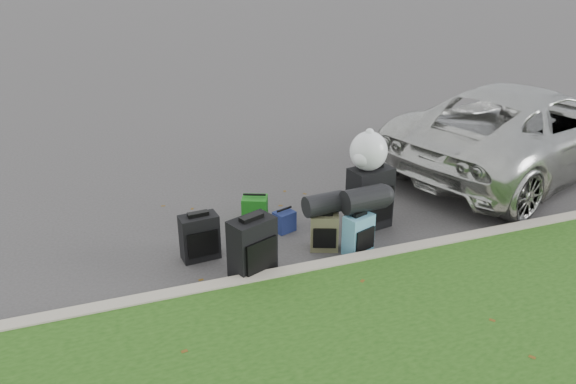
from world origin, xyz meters
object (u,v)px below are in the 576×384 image
object	(u,v)px
suitcase_large_black_left	(252,248)
tote_navy	(284,221)
suitcase_teal	(358,234)
suitcase_small_black	(200,237)
suitcase_large_black_right	(370,198)
suv	(525,129)
tote_green	(255,210)
suitcase_olive	(324,232)

from	to	relation	value
suitcase_large_black_left	tote_navy	xyz separation A→B (m)	(0.72, 0.94, -0.23)
suitcase_teal	suitcase_small_black	bearing A→B (deg)	143.82
tote_navy	suitcase_large_black_right	bearing A→B (deg)	-32.83
suitcase_teal	tote_navy	distance (m)	1.10
suv	suitcase_small_black	world-z (taller)	suv
suv	suitcase_large_black_right	distance (m)	3.56
suitcase_large_black_right	tote_green	xyz separation A→B (m)	(-1.42, 0.63, -0.23)
suitcase_small_black	suitcase_teal	bearing A→B (deg)	-21.27
suitcase_large_black_left	tote_green	distance (m)	1.38
tote_navy	suitcase_teal	bearing A→B (deg)	-72.50
suitcase_large_black_left	suitcase_teal	size ratio (longest dim) A/B	1.42
suitcase_large_black_left	suitcase_large_black_right	size ratio (longest dim) A/B	0.86
suitcase_large_black_right	tote_green	world-z (taller)	suitcase_large_black_right
suitcase_small_black	suitcase_olive	size ratio (longest dim) A/B	1.19
suv	suitcase_large_black_right	bearing A→B (deg)	88.02
tote_green	tote_navy	size ratio (longest dim) A/B	1.38
suitcase_small_black	tote_green	size ratio (longest dim) A/B	1.48
suv	tote_green	distance (m)	4.86
tote_navy	suitcase_large_black_left	bearing A→B (deg)	-146.99
suitcase_small_black	suitcase_olive	distance (m)	1.54
suv	tote_navy	distance (m)	4.61
suitcase_large_black_left	tote_green	xyz separation A→B (m)	(0.42, 1.30, -0.17)
suitcase_olive	suitcase_teal	distance (m)	0.42
tote_navy	tote_green	bearing A→B (deg)	110.15
suv	suitcase_small_black	distance (m)	5.83
suitcase_large_black_right	suitcase_small_black	bearing A→B (deg)	171.31
suitcase_olive	tote_navy	distance (m)	0.71
suitcase_olive	suitcase_small_black	bearing A→B (deg)	-170.22
suitcase_teal	tote_navy	world-z (taller)	suitcase_teal
suv	suitcase_large_black_right	xyz separation A→B (m)	(-3.40, -1.02, -0.30)
suv	tote_green	xyz separation A→B (m)	(-4.81, -0.39, -0.53)
suitcase_teal	tote_green	xyz separation A→B (m)	(-0.95, 1.23, -0.07)
suitcase_olive	suv	bearing A→B (deg)	40.05
suitcase_large_black_right	suv	bearing A→B (deg)	6.69
tote_green	suv	bearing A→B (deg)	27.40
suitcase_small_black	tote_navy	bearing A→B (deg)	10.12
suitcase_teal	tote_green	distance (m)	1.56
suitcase_small_black	suitcase_teal	xyz separation A→B (m)	(1.86, -0.55, -0.03)
tote_navy	suitcase_small_black	bearing A→B (deg)	175.35
suitcase_large_black_right	tote_navy	bearing A→B (deg)	156.65
suv	tote_navy	size ratio (longest dim) A/B	18.74
suitcase_large_black_right	tote_green	size ratio (longest dim) A/B	2.20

